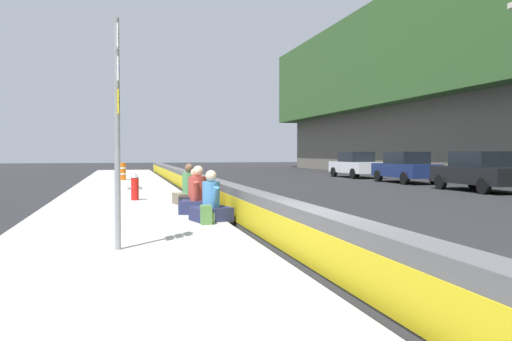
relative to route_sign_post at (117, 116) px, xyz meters
name	(u,v)px	position (x,y,z in m)	size (l,w,h in m)	color
ground_plane	(312,267)	(-1.32, -2.73, -2.23)	(160.00, 160.00, 0.00)	#232326
sidewalk_strip	(124,272)	(-1.32, -0.08, -2.16)	(80.00, 4.40, 0.14)	#A8A59E
jersey_barrier	(312,238)	(-1.32, -2.73, -1.81)	(76.00, 0.45, 0.85)	#545456
route_sign_post	(117,116)	(0.00, 0.00, 0.00)	(0.44, 0.09, 3.60)	gray
fire_hydrant	(135,186)	(8.59, -0.43, -1.65)	(0.26, 0.46, 0.88)	red
seated_person_foreground	(211,205)	(3.04, -1.97, -1.74)	(0.86, 0.95, 1.13)	#23284C
seated_person_middle	(198,198)	(4.49, -1.89, -1.72)	(0.95, 1.04, 1.19)	#23284C
seated_person_rear	(195,195)	(5.85, -1.99, -1.75)	(0.76, 0.86, 1.09)	black
seated_person_far	(189,191)	(6.97, -1.97, -1.72)	(0.87, 0.98, 1.20)	#706651
backpack	(206,215)	(2.51, -1.78, -1.90)	(0.32, 0.28, 0.40)	#4C7A3D
construction_barrel	(121,171)	(21.42, 0.06, -1.61)	(0.54, 0.54, 0.95)	orange
parked_car_third	(479,171)	(10.69, -14.82, -1.37)	(4.50, 1.95, 1.71)	black
parked_car_fourth	(406,167)	(17.02, -15.04, -1.37)	(4.51, 1.96, 1.71)	navy
parked_car_midline	(355,165)	(23.22, -14.98, -1.37)	(4.56, 2.07, 1.71)	silver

